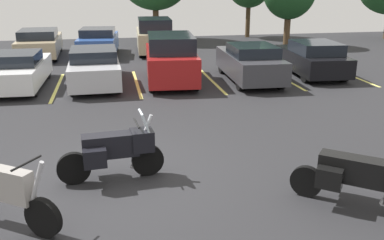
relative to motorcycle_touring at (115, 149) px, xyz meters
name	(u,v)px	position (x,y,z in m)	size (l,w,h in m)	color
ground	(117,175)	(0.02, 0.29, -0.70)	(44.00, 44.00, 0.10)	#262628
motorcycle_touring	(115,149)	(0.00, 0.00, 0.00)	(2.15, 0.93, 1.40)	black
motorcycle_second	(4,193)	(-1.81, -1.47, -0.05)	(1.94, 1.36, 1.32)	black
motorcycle_third	(360,175)	(4.20, -1.99, -0.02)	(1.82, 1.52, 1.36)	black
parking_stripes	(57,87)	(-2.01, 8.39, -0.65)	(24.10, 4.68, 0.01)	#EAE066
car_white	(16,71)	(-3.44, 8.55, 0.01)	(2.06, 4.41, 1.36)	white
car_silver	(94,67)	(-0.59, 8.62, 0.04)	(1.93, 4.79, 1.41)	#B7B7BC
car_red	(171,59)	(2.34, 8.37, 0.28)	(2.16, 4.45, 1.87)	maroon
car_charcoal	(250,63)	(5.47, 8.04, 0.08)	(1.95, 4.58, 1.47)	#38383D
car_black	(312,58)	(8.42, 8.65, 0.05)	(2.12, 4.47, 1.43)	black
car_far_tan	(40,43)	(-3.52, 15.39, 0.07)	(2.06, 4.83, 1.44)	tan
car_far_blue	(99,42)	(-0.53, 15.27, 0.06)	(2.18, 4.39, 1.45)	#2D519E
car_far_champagne	(154,36)	(2.47, 15.54, 0.27)	(2.04, 4.33, 1.89)	#C1B289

